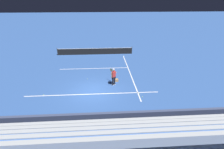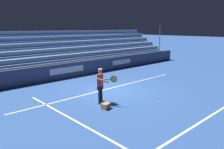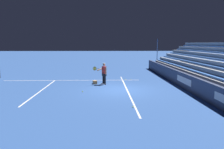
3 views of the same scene
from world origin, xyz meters
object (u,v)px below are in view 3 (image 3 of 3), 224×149
Objects in this scene: tennis_ball_far_right at (126,80)px; ball_box_cardboard at (95,82)px; tennis_ball_toward_net at (82,91)px; tennis_ball_far_left at (131,79)px; tennis_ball_midcourt at (133,107)px; tennis_player at (104,73)px.

ball_box_cardboard is at bearing 124.82° from tennis_ball_far_right.
tennis_ball_toward_net and tennis_ball_far_left have the same top height.
tennis_ball_midcourt is at bearing -161.24° from ball_box_cardboard.
ball_box_cardboard is at bearing -13.37° from tennis_ball_toward_net.
tennis_player reaches higher than ball_box_cardboard.
tennis_ball_toward_net is 1.00× the size of tennis_ball_far_right.
tennis_ball_far_left is at bearing -73.58° from tennis_ball_far_right.
tennis_player is at bearing -28.46° from tennis_ball_toward_net.
ball_box_cardboard is at bearing 122.32° from tennis_ball_far_left.
tennis_player is 25.98× the size of tennis_ball_far_left.
tennis_player is 3.13m from tennis_ball_toward_net.
tennis_player reaches higher than tennis_ball_midcourt.
ball_box_cardboard is 3.27m from tennis_ball_far_right.
tennis_ball_midcourt is at bearing -166.42° from tennis_player.
tennis_ball_toward_net is at bearing 38.75° from tennis_ball_midcourt.
tennis_ball_far_right is (-0.15, 0.50, 0.00)m from tennis_ball_far_left.
tennis_ball_far_right is at bearing -41.83° from tennis_player.
tennis_ball_far_left is at bearing -6.08° from tennis_ball_midcourt.
tennis_player is at bearing 13.58° from tennis_ball_midcourt.
tennis_ball_far_left is (4.98, -3.89, 0.00)m from tennis_ball_toward_net.
ball_box_cardboard reaches higher than tennis_ball_far_left.
tennis_ball_far_right is (4.83, -3.39, 0.00)m from tennis_ball_toward_net.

